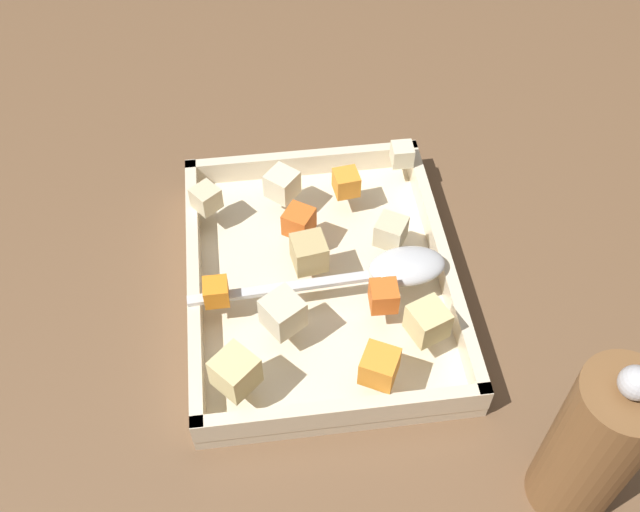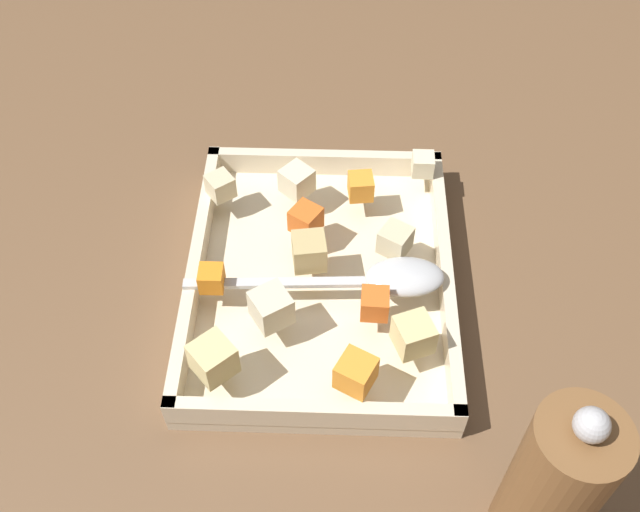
# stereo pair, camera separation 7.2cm
# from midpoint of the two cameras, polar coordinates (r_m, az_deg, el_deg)

# --- Properties ---
(ground_plane) EXTENTS (4.00, 4.00, 0.00)m
(ground_plane) POSITION_cam_midpoint_polar(r_m,az_deg,el_deg) (0.76, -2.29, -2.60)
(ground_plane) COLOR brown
(baking_dish) EXTENTS (0.33, 0.26, 0.04)m
(baking_dish) POSITION_cam_midpoint_polar(r_m,az_deg,el_deg) (0.75, -2.74, -2.11)
(baking_dish) COLOR beige
(baking_dish) RESTS_ON ground_plane
(carrot_chunk_corner_ne) EXTENTS (0.03, 0.03, 0.03)m
(carrot_chunk_corner_ne) POSITION_cam_midpoint_polar(r_m,az_deg,el_deg) (0.69, 1.97, -3.30)
(carrot_chunk_corner_ne) COLOR orange
(carrot_chunk_corner_ne) RESTS_ON baking_dish
(carrot_chunk_near_left) EXTENTS (0.03, 0.03, 0.03)m
(carrot_chunk_near_left) POSITION_cam_midpoint_polar(r_m,az_deg,el_deg) (0.78, -0.59, 5.55)
(carrot_chunk_near_left) COLOR orange
(carrot_chunk_near_left) RESTS_ON baking_dish
(carrot_chunk_near_spoon) EXTENTS (0.04, 0.04, 0.03)m
(carrot_chunk_near_spoon) POSITION_cam_midpoint_polar(r_m,az_deg,el_deg) (0.64, 1.40, -8.74)
(carrot_chunk_near_spoon) COLOR orange
(carrot_chunk_near_spoon) RESTS_ON baking_dish
(carrot_chunk_center) EXTENTS (0.02, 0.02, 0.02)m
(carrot_chunk_center) POSITION_cam_midpoint_polar(r_m,az_deg,el_deg) (0.70, -10.96, -2.92)
(carrot_chunk_center) COLOR orange
(carrot_chunk_center) RESTS_ON baking_dish
(carrot_chunk_under_handle) EXTENTS (0.04, 0.04, 0.03)m
(carrot_chunk_under_handle) POSITION_cam_midpoint_polar(r_m,az_deg,el_deg) (0.75, -4.41, 2.52)
(carrot_chunk_under_handle) COLOR orange
(carrot_chunk_under_handle) RESTS_ON baking_dish
(potato_chunk_heap_side) EXTENTS (0.02, 0.02, 0.02)m
(potato_chunk_heap_side) POSITION_cam_midpoint_polar(r_m,az_deg,el_deg) (0.82, 3.85, 7.73)
(potato_chunk_heap_side) COLOR beige
(potato_chunk_heap_side) RESTS_ON baking_dish
(potato_chunk_corner_sw) EXTENTS (0.04, 0.04, 0.03)m
(potato_chunk_corner_sw) POSITION_cam_midpoint_polar(r_m,az_deg,el_deg) (0.73, 2.73, 1.75)
(potato_chunk_corner_sw) COLOR beige
(potato_chunk_corner_sw) RESTS_ON baking_dish
(potato_chunk_near_right) EXTENTS (0.05, 0.05, 0.03)m
(potato_chunk_near_right) POSITION_cam_midpoint_polar(r_m,az_deg,el_deg) (0.65, -9.79, -9.04)
(potato_chunk_near_right) COLOR #E0CC89
(potato_chunk_near_right) RESTS_ON baking_dish
(potato_chunk_far_right) EXTENTS (0.04, 0.04, 0.03)m
(potato_chunk_far_right) POSITION_cam_midpoint_polar(r_m,az_deg,el_deg) (0.71, -3.69, -0.18)
(potato_chunk_far_right) COLOR tan
(potato_chunk_far_right) RESTS_ON baking_dish
(potato_chunk_corner_nw) EXTENTS (0.04, 0.04, 0.03)m
(potato_chunk_corner_nw) POSITION_cam_midpoint_polar(r_m,az_deg,el_deg) (0.78, -5.59, 5.40)
(potato_chunk_corner_nw) COLOR beige
(potato_chunk_corner_nw) RESTS_ON baking_dish
(potato_chunk_corner_se) EXTENTS (0.04, 0.04, 0.03)m
(potato_chunk_corner_se) POSITION_cam_midpoint_polar(r_m,az_deg,el_deg) (0.67, 5.29, -5.26)
(potato_chunk_corner_se) COLOR #E0CC89
(potato_chunk_corner_se) RESTS_ON baking_dish
(potato_chunk_front_center) EXTENTS (0.03, 0.03, 0.02)m
(potato_chunk_front_center) POSITION_cam_midpoint_polar(r_m,az_deg,el_deg) (0.78, -11.43, 4.25)
(potato_chunk_front_center) COLOR beige
(potato_chunk_front_center) RESTS_ON baking_dish
(parsnip_chunk_back_center) EXTENTS (0.05, 0.05, 0.03)m
(parsnip_chunk_back_center) POSITION_cam_midpoint_polar(r_m,az_deg,el_deg) (0.67, -5.95, -4.61)
(parsnip_chunk_back_center) COLOR beige
(parsnip_chunk_back_center) RESTS_ON baking_dish
(serving_spoon) EXTENTS (0.05, 0.25, 0.02)m
(serving_spoon) POSITION_cam_midpoint_polar(r_m,az_deg,el_deg) (0.71, 2.81, -1.14)
(serving_spoon) COLOR silver
(serving_spoon) RESTS_ON baking_dish
(pepper_mill) EXTENTS (0.07, 0.07, 0.20)m
(pepper_mill) POSITION_cam_midpoint_polar(r_m,az_deg,el_deg) (0.60, 17.18, -14.08)
(pepper_mill) COLOR brown
(pepper_mill) RESTS_ON ground_plane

